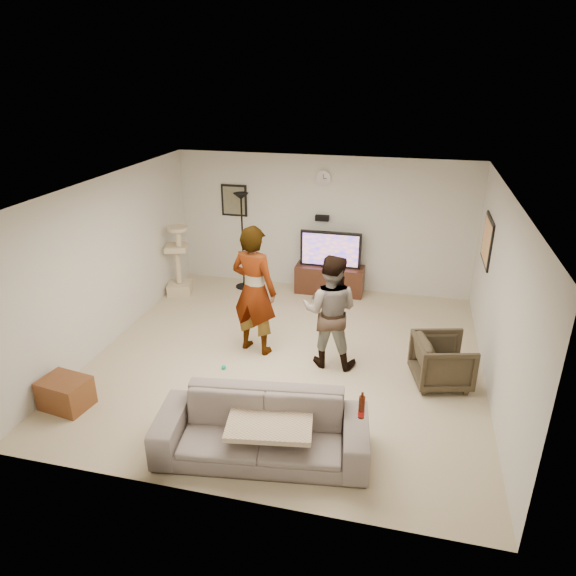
% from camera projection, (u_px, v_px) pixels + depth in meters
% --- Properties ---
extents(floor, '(5.50, 5.50, 0.02)m').
position_uv_depth(floor, '(287.00, 358.00, 7.59)').
color(floor, '#BDB08A').
rests_on(floor, ground).
extents(ceiling, '(5.50, 5.50, 0.02)m').
position_uv_depth(ceiling, '(287.00, 187.00, 6.60)').
color(ceiling, white).
rests_on(ceiling, wall_back).
extents(wall_back, '(5.50, 0.04, 2.50)m').
position_uv_depth(wall_back, '(323.00, 224.00, 9.55)').
color(wall_back, silver).
rests_on(wall_back, floor).
extents(wall_front, '(5.50, 0.04, 2.50)m').
position_uv_depth(wall_front, '(215.00, 391.00, 4.64)').
color(wall_front, silver).
rests_on(wall_front, floor).
extents(wall_left, '(0.04, 5.50, 2.50)m').
position_uv_depth(wall_left, '(108.00, 262.00, 7.69)').
color(wall_left, silver).
rests_on(wall_left, floor).
extents(wall_right, '(0.04, 5.50, 2.50)m').
position_uv_depth(wall_right, '(500.00, 298.00, 6.50)').
color(wall_right, silver).
rests_on(wall_right, floor).
extents(wall_clock, '(0.26, 0.04, 0.26)m').
position_uv_depth(wall_clock, '(323.00, 178.00, 9.19)').
color(wall_clock, white).
rests_on(wall_clock, wall_back).
extents(wall_speaker, '(0.25, 0.10, 0.10)m').
position_uv_depth(wall_speaker, '(322.00, 218.00, 9.45)').
color(wall_speaker, black).
rests_on(wall_speaker, wall_back).
extents(picture_back, '(0.42, 0.03, 0.52)m').
position_uv_depth(picture_back, '(234.00, 200.00, 9.76)').
color(picture_back, '#5C5946').
rests_on(picture_back, wall_back).
extents(picture_right, '(0.03, 0.78, 0.62)m').
position_uv_depth(picture_right, '(487.00, 241.00, 7.83)').
color(picture_right, tan).
rests_on(picture_right, wall_right).
extents(tv_stand, '(1.26, 0.45, 0.52)m').
position_uv_depth(tv_stand, '(330.00, 279.00, 9.68)').
color(tv_stand, '#341A10').
rests_on(tv_stand, floor).
extents(console_box, '(0.40, 0.30, 0.07)m').
position_uv_depth(console_box, '(324.00, 299.00, 9.42)').
color(console_box, silver).
rests_on(console_box, floor).
extents(tv, '(1.12, 0.08, 0.66)m').
position_uv_depth(tv, '(331.00, 249.00, 9.44)').
color(tv, black).
rests_on(tv, tv_stand).
extents(tv_screen, '(1.03, 0.01, 0.58)m').
position_uv_depth(tv_screen, '(330.00, 250.00, 9.40)').
color(tv_screen, orange).
rests_on(tv_screen, tv).
extents(floor_lamp, '(0.32, 0.32, 1.83)m').
position_uv_depth(floor_lamp, '(243.00, 242.00, 9.66)').
color(floor_lamp, black).
rests_on(floor_lamp, floor).
extents(cat_tree, '(0.52, 0.52, 1.32)m').
position_uv_depth(cat_tree, '(177.00, 260.00, 9.49)').
color(cat_tree, '#C2B08A').
rests_on(cat_tree, floor).
extents(person_left, '(0.80, 0.63, 1.93)m').
position_uv_depth(person_left, '(254.00, 291.00, 7.42)').
color(person_left, '#969696').
rests_on(person_left, floor).
extents(person_right, '(0.81, 0.64, 1.64)m').
position_uv_depth(person_right, '(330.00, 311.00, 7.13)').
color(person_right, navy).
rests_on(person_right, floor).
extents(sofa, '(2.38, 1.19, 0.67)m').
position_uv_depth(sofa, '(262.00, 429.00, 5.57)').
color(sofa, slate).
rests_on(sofa, floor).
extents(throw_blanket, '(1.00, 0.83, 0.06)m').
position_uv_depth(throw_blanket, '(270.00, 421.00, 5.51)').
color(throw_blanket, '#CEB590').
rests_on(throw_blanket, sofa).
extents(beer_bottle, '(0.06, 0.06, 0.25)m').
position_uv_depth(beer_bottle, '(362.00, 407.00, 5.17)').
color(beer_bottle, '#411204').
rests_on(beer_bottle, sofa).
extents(armchair, '(0.88, 0.87, 0.67)m').
position_uv_depth(armchair, '(442.00, 361.00, 6.85)').
color(armchair, '#352D1F').
rests_on(armchair, floor).
extents(side_table, '(0.63, 0.51, 0.38)m').
position_uv_depth(side_table, '(66.00, 393.00, 6.42)').
color(side_table, '#5C3117').
rests_on(side_table, floor).
extents(toy_ball, '(0.06, 0.06, 0.06)m').
position_uv_depth(toy_ball, '(224.00, 367.00, 7.28)').
color(toy_ball, '#08AE89').
rests_on(toy_ball, floor).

